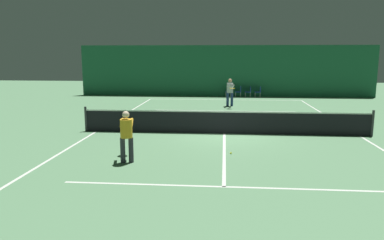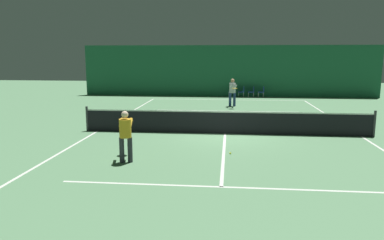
{
  "view_description": "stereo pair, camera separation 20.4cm",
  "coord_description": "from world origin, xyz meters",
  "px_view_note": "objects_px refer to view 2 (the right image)",
  "views": [
    {
      "loc": [
        -0.02,
        -15.38,
        3.28
      ],
      "look_at": [
        -1.19,
        -2.01,
        0.92
      ],
      "focal_mm": 35.0,
      "sensor_mm": 36.0,
      "label": 1
    },
    {
      "loc": [
        0.18,
        -15.36,
        3.28
      ],
      "look_at": [
        -1.19,
        -2.01,
        0.92
      ],
      "focal_mm": 35.0,
      "sensor_mm": 36.0,
      "label": 2
    }
  ],
  "objects_px": {
    "courtside_chair_1": "(242,91)",
    "courtside_chair_2": "(252,91)",
    "player_near": "(126,132)",
    "tennis_net": "(225,122)",
    "courtside_chair_0": "(232,91)",
    "tennis_ball": "(230,153)",
    "courtside_chair_3": "(262,91)",
    "player_far": "(233,90)"
  },
  "relations": [
    {
      "from": "tennis_ball",
      "to": "courtside_chair_0",
      "type": "bearing_deg",
      "value": 89.58
    },
    {
      "from": "courtside_chair_2",
      "to": "courtside_chair_3",
      "type": "bearing_deg",
      "value": 90.0
    },
    {
      "from": "courtside_chair_0",
      "to": "courtside_chair_2",
      "type": "height_order",
      "value": "same"
    },
    {
      "from": "player_far",
      "to": "courtside_chair_1",
      "type": "distance_m",
      "value": 5.28
    },
    {
      "from": "courtside_chair_1",
      "to": "tennis_ball",
      "type": "bearing_deg",
      "value": -2.98
    },
    {
      "from": "tennis_net",
      "to": "courtside_chair_2",
      "type": "bearing_deg",
      "value": 82.27
    },
    {
      "from": "courtside_chair_2",
      "to": "courtside_chair_1",
      "type": "bearing_deg",
      "value": -90.0
    },
    {
      "from": "tennis_net",
      "to": "player_far",
      "type": "height_order",
      "value": "player_far"
    },
    {
      "from": "courtside_chair_1",
      "to": "courtside_chair_2",
      "type": "xyz_separation_m",
      "value": [
        0.75,
        0.0,
        0.0
      ]
    },
    {
      "from": "courtside_chair_0",
      "to": "tennis_ball",
      "type": "distance_m",
      "value": 16.89
    },
    {
      "from": "player_near",
      "to": "courtside_chair_2",
      "type": "bearing_deg",
      "value": -25.86
    },
    {
      "from": "player_far",
      "to": "tennis_ball",
      "type": "xyz_separation_m",
      "value": [
        -0.11,
        -11.7,
        -0.99
      ]
    },
    {
      "from": "courtside_chair_2",
      "to": "player_far",
      "type": "bearing_deg",
      "value": -16.39
    },
    {
      "from": "player_near",
      "to": "tennis_net",
      "type": "bearing_deg",
      "value": -44.65
    },
    {
      "from": "tennis_net",
      "to": "courtside_chair_3",
      "type": "distance_m",
      "value": 13.91
    },
    {
      "from": "courtside_chair_2",
      "to": "tennis_ball",
      "type": "distance_m",
      "value": 16.97
    },
    {
      "from": "courtside_chair_3",
      "to": "courtside_chair_2",
      "type": "bearing_deg",
      "value": -90.0
    },
    {
      "from": "tennis_net",
      "to": "courtside_chair_3",
      "type": "xyz_separation_m",
      "value": [
        2.61,
        13.66,
        -0.03
      ]
    },
    {
      "from": "tennis_ball",
      "to": "player_far",
      "type": "bearing_deg",
      "value": 89.48
    },
    {
      "from": "player_near",
      "to": "courtside_chair_3",
      "type": "xyz_separation_m",
      "value": [
        5.59,
        18.12,
        -0.45
      ]
    },
    {
      "from": "courtside_chair_2",
      "to": "tennis_ball",
      "type": "relative_size",
      "value": 12.73
    },
    {
      "from": "courtside_chair_0",
      "to": "courtside_chair_3",
      "type": "relative_size",
      "value": 1.0
    },
    {
      "from": "player_near",
      "to": "tennis_ball",
      "type": "distance_m",
      "value": 3.55
    },
    {
      "from": "courtside_chair_1",
      "to": "courtside_chair_3",
      "type": "relative_size",
      "value": 1.0
    },
    {
      "from": "tennis_net",
      "to": "courtside_chair_0",
      "type": "xyz_separation_m",
      "value": [
        0.35,
        13.66,
        -0.03
      ]
    },
    {
      "from": "player_near",
      "to": "player_far",
      "type": "xyz_separation_m",
      "value": [
        3.31,
        12.93,
        0.09
      ]
    },
    {
      "from": "player_near",
      "to": "courtside_chair_2",
      "type": "height_order",
      "value": "player_near"
    },
    {
      "from": "tennis_ball",
      "to": "courtside_chair_2",
      "type": "bearing_deg",
      "value": 84.48
    },
    {
      "from": "player_far",
      "to": "courtside_chair_0",
      "type": "relative_size",
      "value": 2.09
    },
    {
      "from": "player_far",
      "to": "player_near",
      "type": "bearing_deg",
      "value": -21.6
    },
    {
      "from": "courtside_chair_3",
      "to": "tennis_ball",
      "type": "distance_m",
      "value": 17.06
    },
    {
      "from": "courtside_chair_0",
      "to": "courtside_chair_1",
      "type": "relative_size",
      "value": 1.0
    },
    {
      "from": "courtside_chair_1",
      "to": "tennis_net",
      "type": "bearing_deg",
      "value": -4.6
    },
    {
      "from": "courtside_chair_2",
      "to": "courtside_chair_3",
      "type": "xyz_separation_m",
      "value": [
        0.75,
        0.0,
        0.0
      ]
    },
    {
      "from": "player_far",
      "to": "courtside_chair_3",
      "type": "height_order",
      "value": "player_far"
    },
    {
      "from": "player_near",
      "to": "courtside_chair_3",
      "type": "height_order",
      "value": "player_near"
    },
    {
      "from": "tennis_ball",
      "to": "courtside_chair_1",
      "type": "bearing_deg",
      "value": 87.02
    },
    {
      "from": "player_far",
      "to": "courtside_chair_1",
      "type": "bearing_deg",
      "value": 164.28
    },
    {
      "from": "tennis_net",
      "to": "courtside_chair_1",
      "type": "bearing_deg",
      "value": 85.4
    },
    {
      "from": "player_far",
      "to": "courtside_chair_2",
      "type": "bearing_deg",
      "value": 156.35
    },
    {
      "from": "courtside_chair_1",
      "to": "tennis_ball",
      "type": "distance_m",
      "value": 16.92
    },
    {
      "from": "player_near",
      "to": "player_far",
      "type": "distance_m",
      "value": 13.35
    }
  ]
}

